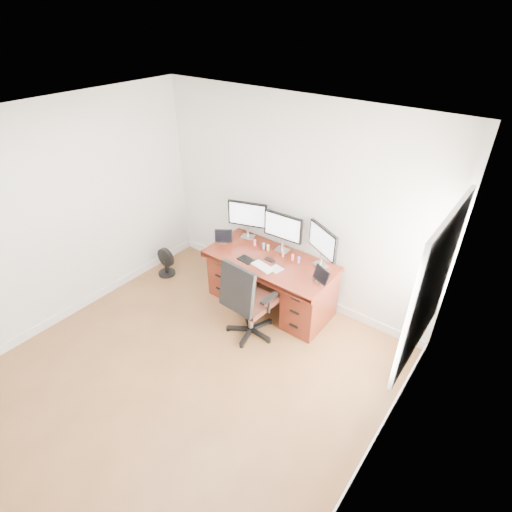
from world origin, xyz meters
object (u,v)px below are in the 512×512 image
Objects in this scene: desk at (271,280)px; office_chair at (248,312)px; monitor_center at (283,228)px; floor_fan at (165,262)px; keyboard at (263,267)px.

office_chair reaches higher than desk.
office_chair is at bearing -84.68° from monitor_center.
office_chair is at bearing -7.87° from floor_fan.
desk is 1.73m from floor_fan.
floor_fan is 1.45× the size of keyboard.
desk is 0.72m from monitor_center.
monitor_center reaches higher than floor_fan.
keyboard is (0.03, -0.47, -0.33)m from monitor_center.
monitor_center reaches higher than desk.
floor_fan is at bearing 174.58° from office_chair.
floor_fan is 1.80m from keyboard.
office_chair reaches higher than floor_fan.
monitor_center reaches higher than keyboard.
keyboard reaches higher than desk.
office_chair is (0.13, -0.66, -0.04)m from desk.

